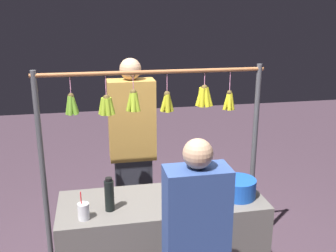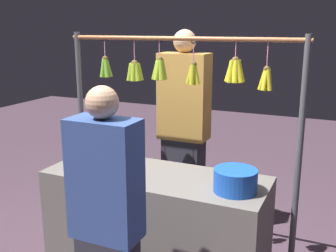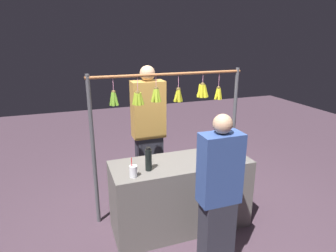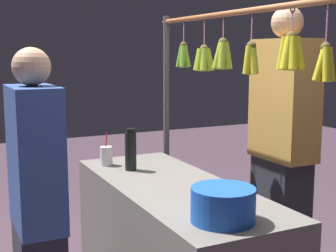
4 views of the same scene
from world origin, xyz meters
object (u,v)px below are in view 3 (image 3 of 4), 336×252
water_bottle (148,159)px  vendor_person (149,134)px  blue_bucket (230,151)px  drink_cup (133,171)px  customer_person (218,198)px

water_bottle → vendor_person: (-0.26, -0.91, -0.05)m
blue_bucket → vendor_person: 1.13m
blue_bucket → drink_cup: bearing=5.6°
customer_person → drink_cup: bearing=-40.3°
vendor_person → customer_person: vendor_person is taller
vendor_person → customer_person: 1.56m
drink_cup → customer_person: size_ratio=0.13×
vendor_person → customer_person: size_ratio=1.17×
water_bottle → drink_cup: 0.21m
blue_bucket → drink_cup: 1.15m
customer_person → vendor_person: bearing=-82.7°
blue_bucket → vendor_person: bearing=-51.7°
blue_bucket → customer_person: customer_person is taller
blue_bucket → water_bottle: bearing=1.3°
vendor_person → drink_cup: bearing=66.2°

